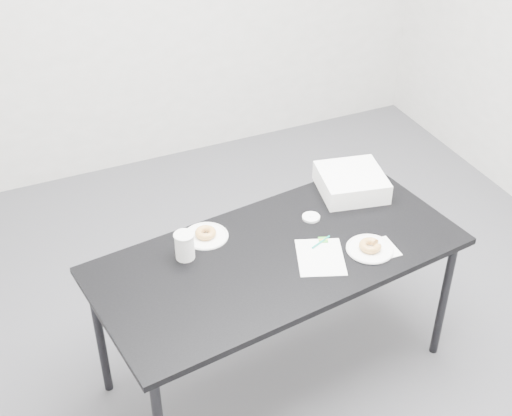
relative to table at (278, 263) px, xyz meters
name	(u,v)px	position (x,y,z in m)	size (l,w,h in m)	color
floor	(279,338)	(0.11, 0.18, -0.69)	(4.00, 4.00, 0.00)	#48474C
table	(278,263)	(0.00, 0.00, 0.00)	(1.72, 0.98, 0.75)	black
scorecard	(320,257)	(0.15, -0.10, 0.06)	(0.20, 0.26, 0.00)	white
logo_patch	(323,240)	(0.22, 0.00, 0.06)	(0.04, 0.04, 0.00)	green
pen	(321,242)	(0.20, -0.01, 0.06)	(0.01, 0.01, 0.12)	#0D937D
napkin	(380,249)	(0.42, -0.16, 0.06)	(0.15, 0.15, 0.00)	white
plate_near	(370,249)	(0.38, -0.15, 0.06)	(0.21, 0.21, 0.01)	white
donut_near	(370,246)	(0.38, -0.15, 0.08)	(0.10, 0.10, 0.03)	#C7783F
plate_far	(206,236)	(-0.25, 0.24, 0.06)	(0.20, 0.20, 0.01)	white
donut_far	(206,233)	(-0.25, 0.24, 0.08)	(0.10, 0.10, 0.03)	#C7783F
coffee_cup	(185,246)	(-0.38, 0.14, 0.12)	(0.08, 0.08, 0.13)	white
cup_lid	(311,217)	(0.25, 0.17, 0.06)	(0.08, 0.08, 0.01)	white
bakery_box	(351,182)	(0.53, 0.29, 0.11)	(0.31, 0.31, 0.10)	white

